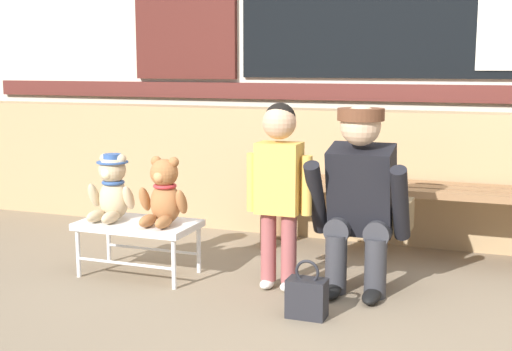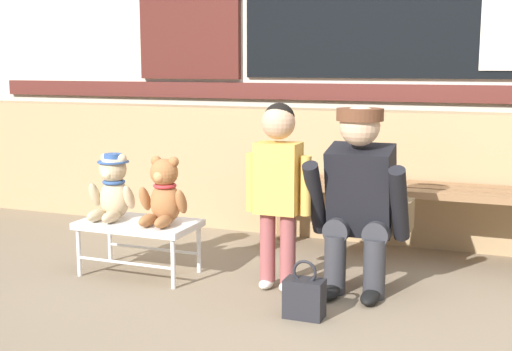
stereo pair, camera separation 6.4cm
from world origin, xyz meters
name	(u,v)px [view 1 (the left image)]	position (x,y,z in m)	size (l,w,h in m)	color
ground_plane	(340,313)	(0.00, 0.00, 0.00)	(60.00, 60.00, 0.00)	#84725B
brick_low_wall	(393,177)	(0.00, 1.43, 0.42)	(7.31, 0.25, 0.85)	tan
wooden_bench_long	(429,197)	(0.27, 1.06, 0.37)	(2.10, 0.40, 0.44)	#8E6642
small_display_bench	(138,228)	(-1.18, 0.19, 0.27)	(0.64, 0.36, 0.30)	silver
teddy_bear_with_hat	(112,188)	(-1.34, 0.19, 0.47)	(0.28, 0.27, 0.36)	#CCB289
teddy_bear_plain	(164,194)	(-1.02, 0.19, 0.46)	(0.28, 0.26, 0.36)	#A86B3D
child_standing	(279,176)	(-0.38, 0.24, 0.59)	(0.35, 0.18, 0.96)	#994C4C
adult_crouching	(362,198)	(0.02, 0.36, 0.48)	(0.50, 0.49, 0.95)	#333338
handbag_on_ground	(307,297)	(-0.13, -0.10, 0.10)	(0.18, 0.11, 0.27)	#232328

